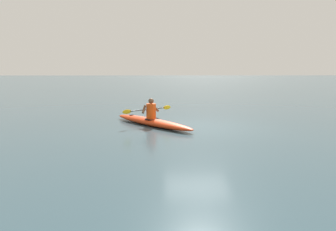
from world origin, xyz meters
TOP-DOWN VIEW (x-y plane):
  - ground_plane at (0.00, 0.00)m, footprint 160.00×160.00m
  - kayak at (1.77, -0.17)m, footprint 3.41×3.89m
  - kayaker at (1.80, -0.21)m, footprint 1.86×1.57m

SIDE VIEW (x-z plane):
  - ground_plane at x=0.00m, z-range 0.00..0.00m
  - kayak at x=1.77m, z-range 0.00..0.28m
  - kayaker at x=1.80m, z-range 0.22..1.00m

